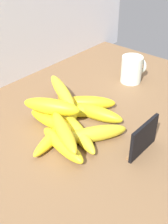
{
  "coord_description": "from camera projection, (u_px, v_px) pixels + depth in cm",
  "views": [
    {
      "loc": [
        -48.89,
        -38.97,
        50.6
      ],
      "look_at": [
        -1.16,
        2.29,
        8.0
      ],
      "focal_mm": 46.26,
      "sensor_mm": 36.0,
      "label": 1
    }
  ],
  "objects": [
    {
      "name": "banana_6",
      "position": [
        58.0,
        132.0,
        0.74
      ],
      "size": [
        20.88,
        7.84,
        3.37
      ],
      "primitive_type": "ellipsoid",
      "rotation": [
        0.0,
        0.0,
        0.22
      ],
      "color": "yellow",
      "rests_on": "counter_top"
    },
    {
      "name": "banana_4",
      "position": [
        65.0,
        102.0,
        0.86
      ],
      "size": [
        12.49,
        15.1,
        3.83
      ],
      "primitive_type": "ellipsoid",
      "rotation": [
        0.0,
        0.0,
        0.94
      ],
      "color": "gold",
      "rests_on": "counter_top"
    },
    {
      "name": "banana_1",
      "position": [
        54.0,
        122.0,
        0.78
      ],
      "size": [
        4.96,
        16.73,
        3.85
      ],
      "primitive_type": "ellipsoid",
      "rotation": [
        0.0,
        0.0,
        1.64
      ],
      "color": "yellow",
      "rests_on": "counter_top"
    },
    {
      "name": "banana_5",
      "position": [
        77.0,
        131.0,
        0.75
      ],
      "size": [
        11.08,
        19.39,
        3.58
      ],
      "primitive_type": "ellipsoid",
      "rotation": [
        0.0,
        0.0,
        4.3
      ],
      "color": "yellow",
      "rests_on": "counter_top"
    },
    {
      "name": "banana_7",
      "position": [
        95.0,
        134.0,
        0.73
      ],
      "size": [
        16.21,
        12.68,
        3.98
      ],
      "primitive_type": "ellipsoid",
      "rotation": [
        0.0,
        0.0,
        5.69
      ],
      "color": "gold",
      "rests_on": "counter_top"
    },
    {
      "name": "banana_2",
      "position": [
        87.0,
        103.0,
        0.85
      ],
      "size": [
        13.64,
        15.5,
        4.16
      ],
      "primitive_type": "ellipsoid",
      "rotation": [
        0.0,
        0.0,
        2.25
      ],
      "color": "yellow",
      "rests_on": "counter_top"
    },
    {
      "name": "banana_8",
      "position": [
        96.0,
        113.0,
        0.81
      ],
      "size": [
        7.31,
        16.64,
        3.96
      ],
      "primitive_type": "ellipsoid",
      "rotation": [
        0.0,
        0.0,
        4.93
      ],
      "color": "gold",
      "rests_on": "counter_top"
    },
    {
      "name": "banana_3",
      "position": [
        62.0,
        144.0,
        0.7
      ],
      "size": [
        6.75,
        16.4,
        3.81
      ],
      "primitive_type": "ellipsoid",
      "rotation": [
        0.0,
        0.0,
        4.52
      ],
      "color": "yellow",
      "rests_on": "counter_top"
    },
    {
      "name": "banana_9",
      "position": [
        62.0,
        91.0,
        0.84
      ],
      "size": [
        12.28,
        19.1,
        3.46
      ],
      "primitive_type": "ellipsoid",
      "rotation": [
        0.0,
        0.0,
        1.09
      ],
      "color": "yellow",
      "rests_on": "banana_4"
    },
    {
      "name": "counter_top",
      "position": [
        93.0,
        133.0,
        0.79
      ],
      "size": [
        110.0,
        76.0,
        3.0
      ],
      "primitive_type": "cube",
      "color": "brown",
      "rests_on": "ground"
    },
    {
      "name": "coffee_mug",
      "position": [
        132.0,
        69.0,
        0.99
      ],
      "size": [
        8.6,
        7.1,
        9.18
      ],
      "color": "silver",
      "rests_on": "counter_top"
    },
    {
      "name": "banana_10",
      "position": [
        51.0,
        106.0,
        0.77
      ],
      "size": [
        10.55,
        16.06,
        4.31
      ],
      "primitive_type": "ellipsoid",
      "rotation": [
        0.0,
        0.0,
        2.01
      ],
      "color": "yellow",
      "rests_on": "banana_1"
    },
    {
      "name": "banana_11",
      "position": [
        64.0,
        132.0,
        0.68
      ],
      "size": [
        10.88,
        16.15,
        3.35
      ],
      "primitive_type": "ellipsoid",
      "rotation": [
        0.0,
        0.0,
        4.21
      ],
      "color": "yellow",
      "rests_on": "banana_3"
    },
    {
      "name": "chalkboard_sign",
      "position": [
        143.0,
        139.0,
        0.69
      ],
      "size": [
        11.0,
        1.8,
        8.4
      ],
      "color": "black",
      "rests_on": "counter_top"
    },
    {
      "name": "banana_0",
      "position": [
        76.0,
        111.0,
        0.82
      ],
      "size": [
        14.52,
        14.55,
        3.53
      ],
      "primitive_type": "ellipsoid",
      "rotation": [
        0.0,
        0.0,
        2.35
      ],
      "color": "yellow",
      "rests_on": "counter_top"
    }
  ]
}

